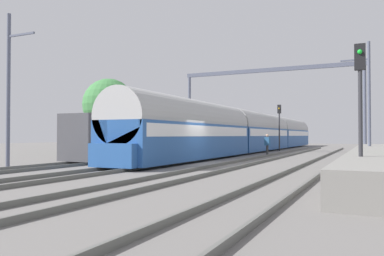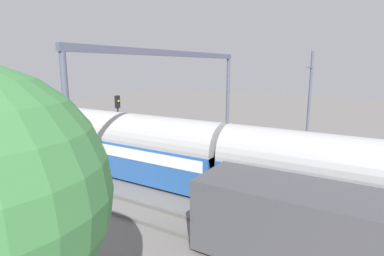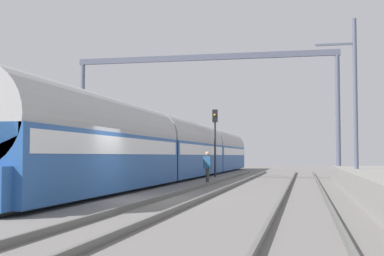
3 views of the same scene
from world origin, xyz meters
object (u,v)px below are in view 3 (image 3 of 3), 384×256
Objects in this scene: person_crossing at (207,165)px; catenary_gantry at (204,85)px; freight_car at (7,157)px; passenger_train at (185,149)px; railway_signal_far at (215,133)px.

person_crossing is 7.46m from catenary_gantry.
catenary_gantry reaches higher than freight_car.
catenary_gantry is at bearing 63.59° from freight_car.
freight_car is 14.42m from catenary_gantry.
passenger_train is 5.70m from catenary_gantry.
person_crossing is at bearing -70.24° from passenger_train.
passenger_train is 2.62m from railway_signal_far.
catenary_gantry is (6.10, 12.29, 4.44)m from freight_car.
passenger_train is 9.70m from person_crossing.
passenger_train is at bearing -144.22° from railway_signal_far.
railway_signal_far is at bearing 35.78° from passenger_train.
passenger_train is 28.44× the size of person_crossing.
railway_signal_far is (5.99, 17.25, 1.62)m from freight_car.
catenary_gantry is (-1.23, 5.51, 4.88)m from person_crossing.
freight_car is at bearing -116.41° from catenary_gantry.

